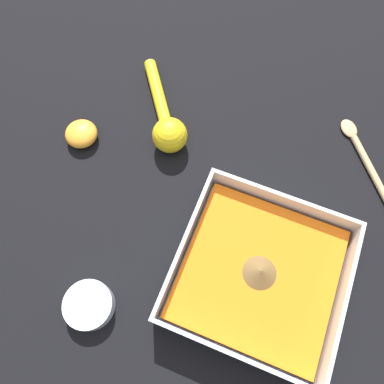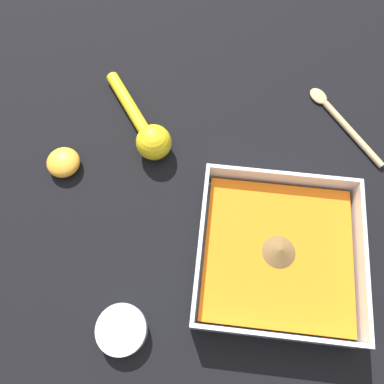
{
  "view_description": "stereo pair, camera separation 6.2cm",
  "coord_description": "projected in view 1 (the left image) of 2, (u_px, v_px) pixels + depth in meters",
  "views": [
    {
      "loc": [
        0.12,
        -0.03,
        0.61
      ],
      "look_at": [
        -0.09,
        -0.11,
        0.04
      ],
      "focal_mm": 35.0,
      "sensor_mm": 36.0,
      "label": 1
    },
    {
      "loc": [
        0.14,
        -0.09,
        0.61
      ],
      "look_at": [
        -0.09,
        -0.11,
        0.04
      ],
      "focal_mm": 35.0,
      "sensor_mm": 36.0,
      "label": 2
    }
  ],
  "objects": [
    {
      "name": "ground_plane",
      "position": [
        235.0,
        274.0,
        0.61
      ],
      "size": [
        4.0,
        4.0,
        0.0
      ],
      "primitive_type": "plane",
      "color": "black"
    },
    {
      "name": "square_dish",
      "position": [
        257.0,
        275.0,
        0.58
      ],
      "size": [
        0.25,
        0.25,
        0.07
      ],
      "color": "silver",
      "rests_on": "ground_plane"
    },
    {
      "name": "spice_bowl",
      "position": [
        89.0,
        305.0,
        0.58
      ],
      "size": [
        0.08,
        0.08,
        0.03
      ],
      "color": "silver",
      "rests_on": "ground_plane"
    },
    {
      "name": "lemon_squeezer",
      "position": [
        167.0,
        124.0,
        0.68
      ],
      "size": [
        0.19,
        0.15,
        0.06
      ],
      "rotation": [
        0.0,
        0.0,
        0.63
      ],
      "color": "yellow",
      "rests_on": "ground_plane"
    },
    {
      "name": "lemon_half",
      "position": [
        81.0,
        134.0,
        0.69
      ],
      "size": [
        0.06,
        0.06,
        0.03
      ],
      "color": "orange",
      "rests_on": "ground_plane"
    },
    {
      "name": "wooden_spoon",
      "position": [
        365.0,
        159.0,
        0.68
      ],
      "size": [
        0.17,
        0.14,
        0.01
      ],
      "rotation": [
        0.0,
        0.0,
        3.81
      ],
      "color": "tan",
      "rests_on": "ground_plane"
    }
  ]
}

